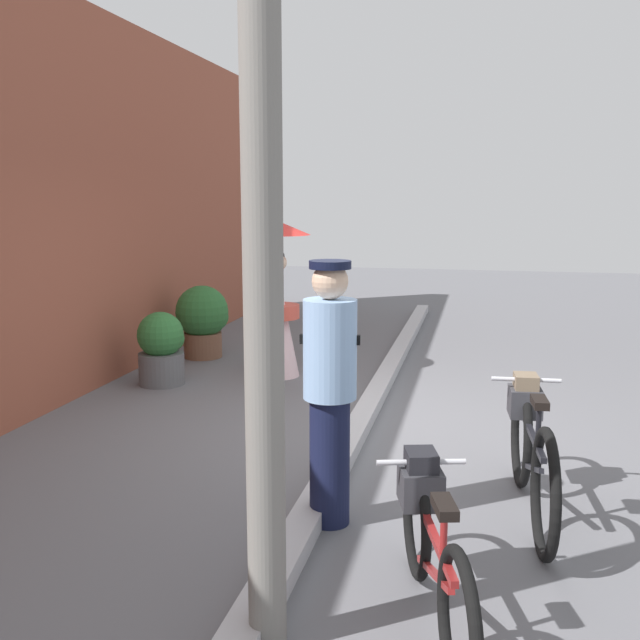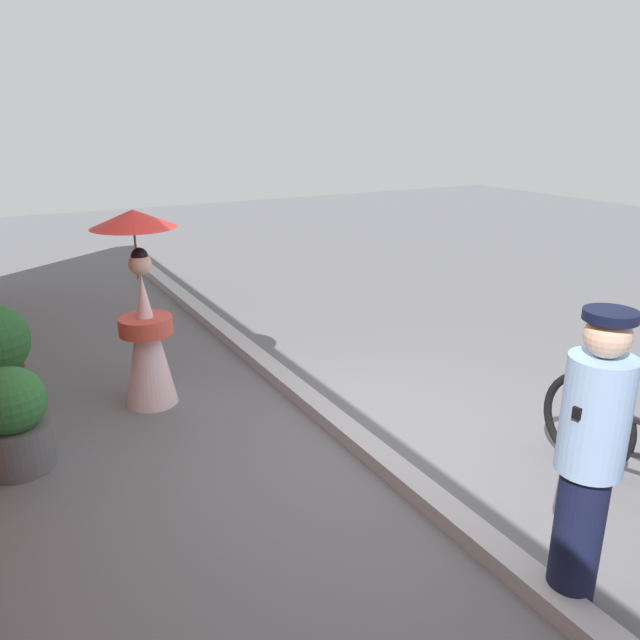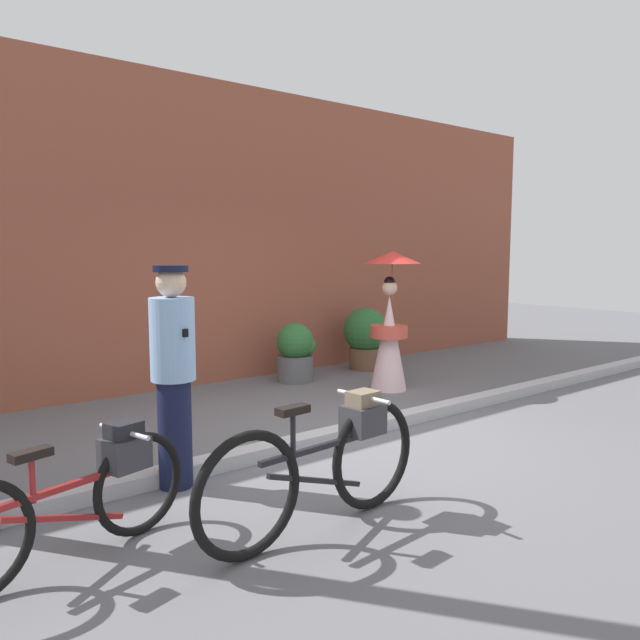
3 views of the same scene
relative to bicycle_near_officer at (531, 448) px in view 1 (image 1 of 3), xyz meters
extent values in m
plane|color=slate|center=(1.49, 1.40, -0.45)|extent=(30.00, 30.00, 0.00)
cube|color=brown|center=(1.49, 4.69, 1.61)|extent=(14.00, 0.40, 4.12)
cube|color=#B2B2B7|center=(1.49, 1.40, -0.39)|extent=(14.00, 0.20, 0.12)
torus|color=black|center=(0.47, 0.04, -0.06)|extent=(0.78, 0.12, 0.78)
torus|color=black|center=(-0.61, -0.05, -0.06)|extent=(0.78, 0.12, 0.78)
cube|color=black|center=(-0.07, -0.01, 0.11)|extent=(0.91, 0.10, 0.04)
cube|color=black|center=(-0.07, -0.01, -0.11)|extent=(0.80, 0.09, 0.29)
cylinder|color=black|center=(-0.27, -0.02, 0.23)|extent=(0.03, 0.03, 0.32)
cube|color=black|center=(-0.27, -0.02, 0.39)|extent=(0.23, 0.11, 0.05)
cylinder|color=silver|center=(0.36, 0.03, 0.37)|extent=(0.07, 0.48, 0.03)
cube|color=#333338|center=(0.36, 0.03, 0.21)|extent=(0.28, 0.24, 0.20)
cube|color=#72604C|center=(0.36, 0.03, 0.34)|extent=(0.21, 0.17, 0.14)
torus|color=black|center=(-0.99, 0.67, -0.12)|extent=(0.66, 0.23, 0.67)
torus|color=black|center=(-1.98, 0.40, -0.12)|extent=(0.66, 0.23, 0.67)
cube|color=maroon|center=(-1.48, 0.54, 0.02)|extent=(0.84, 0.26, 0.04)
cube|color=maroon|center=(-1.48, 0.54, -0.16)|extent=(0.73, 0.23, 0.27)
cylinder|color=maroon|center=(-1.66, 0.49, 0.13)|extent=(0.03, 0.03, 0.28)
cube|color=black|center=(-1.66, 0.49, 0.27)|extent=(0.24, 0.14, 0.05)
cylinder|color=silver|center=(-1.09, 0.64, 0.25)|extent=(0.15, 0.47, 0.03)
cube|color=#333338|center=(-1.09, 0.64, 0.11)|extent=(0.31, 0.28, 0.20)
cube|color=black|center=(-1.09, 0.64, 0.24)|extent=(0.23, 0.21, 0.14)
cylinder|color=#141938|center=(-0.46, 1.28, -0.03)|extent=(0.26, 0.26, 0.84)
cylinder|color=#8CB2E0|center=(-0.46, 1.28, 0.71)|extent=(0.34, 0.34, 0.63)
sphere|color=#D8B293|center=(-0.46, 1.28, 1.14)|extent=(0.23, 0.23, 0.23)
cylinder|color=black|center=(-0.46, 1.28, 1.24)|extent=(0.26, 0.26, 0.05)
cube|color=black|center=(-0.46, 1.28, 0.77)|extent=(0.09, 0.38, 0.06)
cone|color=silver|center=(3.23, 2.67, 0.18)|extent=(0.48, 0.48, 1.25)
cylinder|color=#D14C3D|center=(3.23, 2.67, 0.33)|extent=(0.49, 0.49, 0.16)
sphere|color=beige|center=(3.23, 2.67, 0.90)|extent=(0.20, 0.20, 0.20)
sphere|color=black|center=(3.23, 2.67, 0.97)|extent=(0.15, 0.15, 0.15)
cylinder|color=olive|center=(3.29, 2.68, 1.02)|extent=(0.02, 0.02, 0.55)
cone|color=red|center=(3.29, 2.68, 1.30)|extent=(0.75, 0.75, 0.16)
cylinder|color=brown|center=(3.97, 3.94, -0.28)|extent=(0.50, 0.50, 0.33)
sphere|color=#2D6B33|center=(3.97, 3.94, 0.16)|extent=(0.69, 0.69, 0.69)
sphere|color=#2D6B33|center=(4.15, 3.83, 0.07)|extent=(0.38, 0.38, 0.38)
cylinder|color=#59595B|center=(2.56, 3.87, -0.27)|extent=(0.51, 0.51, 0.36)
sphere|color=#2D6B33|center=(2.56, 3.87, 0.12)|extent=(0.52, 0.52, 0.52)
sphere|color=#2D6B33|center=(2.69, 3.79, 0.05)|extent=(0.29, 0.29, 0.29)
cylinder|color=slate|center=(-1.79, 1.29, 1.95)|extent=(0.18, 0.18, 4.80)
camera|label=1|loc=(-4.76, 0.37, 1.65)|focal=40.22mm
camera|label=2|loc=(-2.28, 3.89, 2.16)|focal=35.05mm
camera|label=3|loc=(-2.42, -3.02, 1.36)|focal=34.31mm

